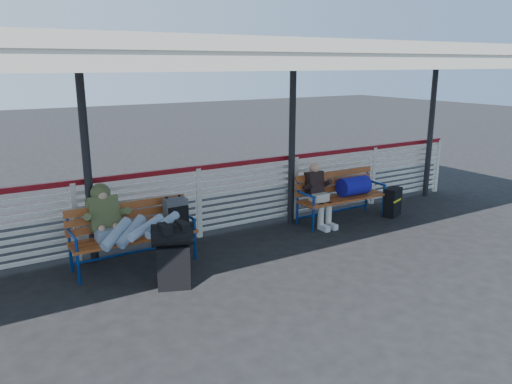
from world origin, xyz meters
TOP-DOWN VIEW (x-y plane):
  - ground at (0.00, 0.00)m, footprint 60.00×60.00m
  - fence at (0.00, 1.90)m, footprint 12.08×0.08m
  - canopy at (-0.00, 0.87)m, footprint 12.60×3.60m
  - luggage_stack at (-1.14, 0.27)m, footprint 0.61×0.47m
  - bench_left at (-1.13, 1.30)m, footprint 1.80×0.56m
  - bench_right at (2.80, 1.35)m, footprint 1.80×0.56m
  - traveler_man at (-1.48, 0.96)m, footprint 0.94×1.64m
  - companion_person at (2.12, 1.35)m, footprint 0.32×0.66m
  - suitcase_side at (3.72, 1.05)m, footprint 0.45×0.37m

SIDE VIEW (x-z plane):
  - ground at x=0.00m, z-range 0.00..0.00m
  - suitcase_side at x=3.72m, z-range 0.00..0.55m
  - luggage_stack at x=-1.14m, z-range 0.04..0.93m
  - companion_person at x=2.12m, z-range 0.02..1.17m
  - bench_left at x=-1.13m, z-range 0.13..1.06m
  - bench_right at x=2.80m, z-range 0.14..1.06m
  - fence at x=0.00m, z-range 0.04..1.28m
  - traveler_man at x=-1.48m, z-range 0.34..1.11m
  - canopy at x=0.00m, z-range 1.46..4.62m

